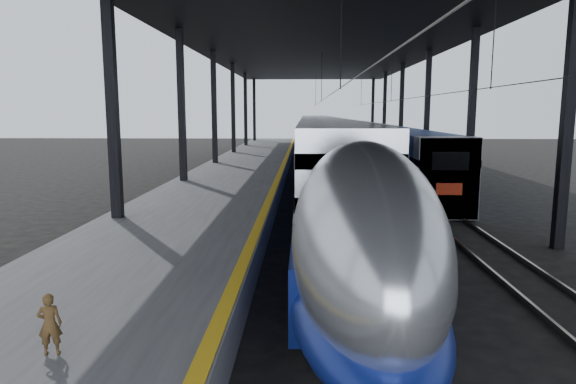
{
  "coord_description": "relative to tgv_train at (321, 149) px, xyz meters",
  "views": [
    {
      "loc": [
        0.81,
        -12.62,
        4.69
      ],
      "look_at": [
        0.25,
        4.61,
        2.0
      ],
      "focal_mm": 32.0,
      "sensor_mm": 36.0,
      "label": 1
    }
  ],
  "objects": [
    {
      "name": "ground",
      "position": [
        -2.0,
        -24.95,
        -2.0
      ],
      "size": [
        160.0,
        160.0,
        0.0
      ],
      "primitive_type": "plane",
      "color": "black",
      "rests_on": "ground"
    },
    {
      "name": "platform",
      "position": [
        -5.5,
        -4.95,
        -1.5
      ],
      "size": [
        6.0,
        80.0,
        1.0
      ],
      "primitive_type": "cube",
      "color": "#4C4C4F",
      "rests_on": "ground"
    },
    {
      "name": "second_train",
      "position": [
        5.0,
        11.65,
        -0.16
      ],
      "size": [
        2.64,
        56.05,
        3.63
      ],
      "color": "navy",
      "rests_on": "ground"
    },
    {
      "name": "canopy",
      "position": [
        -0.1,
        -4.95,
        7.11
      ],
      "size": [
        18.0,
        75.0,
        9.47
      ],
      "color": "black",
      "rests_on": "ground"
    },
    {
      "name": "yellow_strip",
      "position": [
        -2.7,
        -4.95,
        -1.0
      ],
      "size": [
        0.3,
        80.0,
        0.01
      ],
      "primitive_type": "cube",
      "color": "gold",
      "rests_on": "platform"
    },
    {
      "name": "rails",
      "position": [
        2.5,
        -4.95,
        -1.92
      ],
      "size": [
        6.52,
        80.0,
        0.16
      ],
      "color": "slate",
      "rests_on": "ground"
    },
    {
      "name": "child",
      "position": [
        -5.08,
        -30.26,
        -0.51
      ],
      "size": [
        0.4,
        0.31,
        0.98
      ],
      "primitive_type": "imported",
      "rotation": [
        0.0,
        0.0,
        3.39
      ],
      "color": "#4B3419",
      "rests_on": "platform"
    },
    {
      "name": "tgv_train",
      "position": [
        0.0,
        0.0,
        0.0
      ],
      "size": [
        2.99,
        65.2,
        4.28
      ],
      "color": "#B7B9BF",
      "rests_on": "ground"
    }
  ]
}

